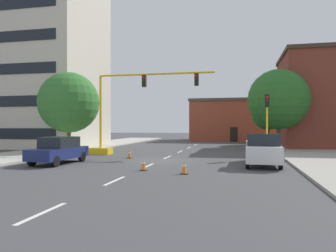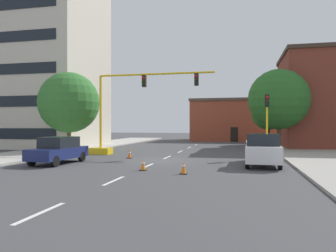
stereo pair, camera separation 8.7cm
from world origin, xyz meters
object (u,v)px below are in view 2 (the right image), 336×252
tree_right_far (268,113)px  traffic_cone_roadside_b (143,165)px  traffic_signal_gantry (117,127)px  traffic_light_pole_right (267,111)px  traffic_cone_roadside_a (183,168)px  pickup_truck_white (262,150)px  tree_right_mid (279,99)px  sedan_navy_near_left (59,150)px  traffic_cone_roadside_c (130,154)px  tree_left_near (69,103)px

tree_right_far → traffic_cone_roadside_b: tree_right_far is taller
traffic_signal_gantry → traffic_light_pole_right: bearing=-3.6°
traffic_signal_gantry → traffic_cone_roadside_a: 12.45m
pickup_truck_white → traffic_light_pole_right: bearing=82.2°
traffic_signal_gantry → tree_right_mid: (13.97, 7.39, 2.69)m
traffic_cone_roadside_a → sedan_navy_near_left: bearing=162.7°
traffic_signal_gantry → traffic_cone_roadside_b: (5.07, -8.90, -2.03)m
pickup_truck_white → traffic_cone_roadside_c: size_ratio=8.26×
tree_right_far → traffic_cone_roadside_b: 27.78m
traffic_signal_gantry → tree_left_near: size_ratio=1.44×
traffic_light_pole_right → tree_right_mid: 8.47m
tree_right_far → pickup_truck_white: (-2.14, -22.33, -3.03)m
traffic_signal_gantry → tree_left_near: bearing=165.0°
pickup_truck_white → traffic_cone_roadside_b: size_ratio=8.60×
traffic_signal_gantry → tree_right_far: (13.80, 17.22, 1.67)m
tree_right_far → traffic_cone_roadside_c: 23.41m
sedan_navy_near_left → traffic_cone_roadside_c: 5.48m
tree_right_far → traffic_cone_roadside_a: (-6.31, -26.96, -3.68)m
tree_left_near → pickup_truck_white: tree_left_near is taller
traffic_signal_gantry → sedan_navy_near_left: bearing=-100.1°
tree_right_far → tree_right_mid: tree_right_mid is taller
traffic_signal_gantry → traffic_cone_roadside_b: traffic_signal_gantry is taller
tree_right_far → pickup_truck_white: tree_right_far is taller
pickup_truck_white → sedan_navy_near_left: 13.05m
tree_right_far → traffic_cone_roadside_b: size_ratio=9.68×
traffic_signal_gantry → sedan_navy_near_left: (-1.25, -7.01, -1.45)m
traffic_cone_roadside_a → traffic_cone_roadside_c: 8.82m
pickup_truck_white → tree_right_far: bearing=84.5°
tree_right_mid → traffic_light_pole_right: bearing=-101.9°
tree_right_far → traffic_cone_roadside_b: (-8.72, -26.12, -3.70)m
sedan_navy_near_left → traffic_cone_roadside_b: size_ratio=7.24×
sedan_navy_near_left → traffic_cone_roadside_b: (6.32, -1.88, -0.58)m
traffic_light_pole_right → traffic_cone_roadside_b: 11.31m
tree_right_mid → traffic_cone_roadside_b: bearing=-118.7°
traffic_light_pole_right → traffic_cone_roadside_a: bearing=-118.0°
sedan_navy_near_left → traffic_cone_roadside_a: bearing=-17.3°
tree_left_near → sedan_navy_near_left: tree_left_near is taller
traffic_light_pole_right → tree_right_mid: bearing=78.1°
pickup_truck_white → tree_right_mid: bearing=79.5°
pickup_truck_white → traffic_cone_roadside_c: bearing=166.0°
tree_right_far → tree_right_mid: 9.89m
tree_left_near → traffic_cone_roadside_a: size_ratio=11.21×
pickup_truck_white → traffic_cone_roadside_a: bearing=-132.1°
traffic_signal_gantry → traffic_cone_roadside_b: 10.44m
tree_right_mid → traffic_cone_roadside_a: tree_right_mid is taller
sedan_navy_near_left → traffic_cone_roadside_c: size_ratio=6.95×
traffic_signal_gantry → tree_right_far: 22.13m
traffic_signal_gantry → traffic_light_pole_right: (12.26, -0.77, 1.19)m
sedan_navy_near_left → pickup_truck_white: bearing=8.4°
traffic_light_pole_right → traffic_cone_roadside_c: (-10.14, -1.96, -3.20)m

